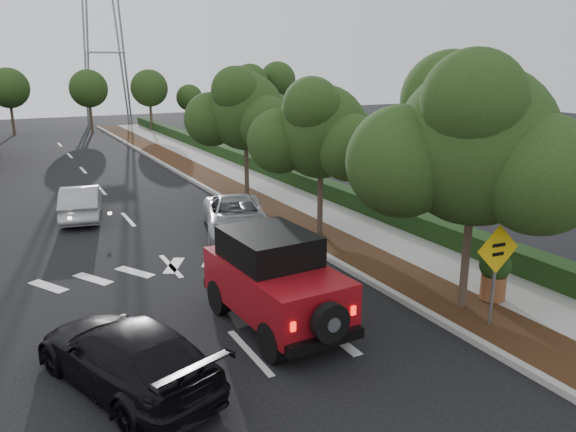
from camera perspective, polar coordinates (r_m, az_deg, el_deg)
ground at (r=12.46m, az=-3.90°, el=-13.67°), size 120.00×120.00×0.00m
curb at (r=24.49m, az=-5.38°, el=1.15°), size 0.20×70.00×0.15m
planting_strip at (r=24.87m, az=-3.25°, el=1.38°), size 1.80×70.00×0.12m
sidewalk at (r=25.69m, az=0.61°, el=1.85°), size 2.00×70.00×0.12m
hedge at (r=26.29m, az=3.31°, el=2.90°), size 0.80×70.00×0.80m
transmission_tower at (r=59.24m, az=-17.61°, el=8.74°), size 7.00×4.00×28.00m
street_tree_near at (r=15.00m, az=17.17°, el=-9.12°), size 3.80×3.80×5.92m
street_tree_mid at (r=20.18m, az=3.22°, el=-2.11°), size 3.20×3.20×5.32m
street_tree_far at (r=25.78m, az=-4.17°, el=1.72°), size 3.40×3.40×5.62m
red_jeep at (r=13.26m, az=-1.70°, el=-6.33°), size 2.16×4.47×2.25m
silver_suv_ahead at (r=20.36m, az=-5.28°, el=-0.05°), size 3.43×5.20×1.33m
black_suv_oncoming at (r=11.42m, az=-16.15°, el=-13.37°), size 3.28×4.94×1.33m
silver_sedan_oncoming at (r=23.79m, az=-20.28°, el=1.32°), size 2.17×4.28×1.35m
speed_hump_sign at (r=13.55m, az=20.40°, el=-4.40°), size 1.14×0.14×2.43m
terracotta_planter at (r=15.31m, az=20.27°, el=-5.11°), size 0.80×0.80×1.39m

